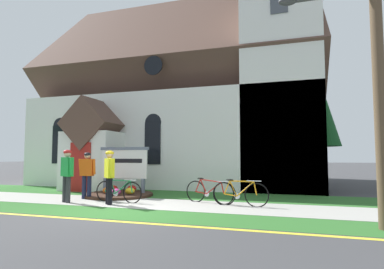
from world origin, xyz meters
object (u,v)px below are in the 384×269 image
Objects in this scene: bicycle_silver at (240,193)px; utility_pole at (371,32)px; roadside_conifer at (313,101)px; cyclist_in_red_jersey at (67,171)px; cyclist_in_orange_jersey at (87,172)px; bicycle_black at (118,191)px; cyclist_in_white_jersey at (109,173)px; church_sign at (124,164)px; bicycle_red at (209,191)px.

utility_pole reaches higher than bicycle_silver.
bicycle_silver is 0.24× the size of roadside_conifer.
cyclist_in_red_jersey is 0.24× the size of roadside_conifer.
roadside_conifer is (8.31, 9.01, 3.66)m from cyclist_in_orange_jersey.
cyclist_in_white_jersey is at bearing -90.39° from bicycle_black.
roadside_conifer reaches higher than bicycle_silver.
roadside_conifer reaches higher than church_sign.
roadside_conifer is (2.90, 8.95, 4.25)m from bicycle_silver.
cyclist_in_white_jersey is 0.98× the size of cyclist_in_red_jersey.
utility_pole reaches higher than church_sign.
cyclist_in_white_jersey reaches higher than bicycle_black.
church_sign is 1.23× the size of cyclist_in_orange_jersey.
utility_pole is at bearing -30.47° from bicycle_red.
cyclist_in_red_jersey is at bearing -130.31° from roadside_conifer.
bicycle_black is 0.23× the size of utility_pole.
cyclist_in_white_jersey is 0.23× the size of roadside_conifer.
bicycle_black is 0.24× the size of roadside_conifer.
church_sign is at bearing 163.33° from bicycle_silver.
bicycle_silver is at bearing -107.96° from roadside_conifer.
cyclist_in_white_jersey is at bearing -166.60° from bicycle_silver.
cyclist_in_white_jersey reaches higher than bicycle_silver.
utility_pole is (8.57, -2.10, 3.22)m from cyclist_in_orange_jersey.
bicycle_red is at bearing 4.94° from cyclist_in_orange_jersey.
utility_pole is at bearing -24.35° from church_sign.
utility_pole is at bearing -88.62° from roadside_conifer.
cyclist_in_red_jersey is at bearing -96.97° from cyclist_in_orange_jersey.
cyclist_in_orange_jersey reaches higher than bicycle_silver.
utility_pole is (4.21, -2.48, 3.82)m from bicycle_red.
bicycle_silver is 0.23× the size of utility_pole.
bicycle_black is at bearing 20.42° from cyclist_in_red_jersey.
cyclist_in_orange_jersey reaches higher than bicycle_red.
bicycle_red is at bearing -114.55° from roadside_conifer.
utility_pole is at bearing -13.98° from bicycle_black.
cyclist_in_red_jersey is at bearing -159.58° from bicycle_black.
cyclist_in_red_jersey is (-0.75, -2.40, -0.19)m from church_sign.
roadside_conifer reaches higher than cyclist_in_white_jersey.
bicycle_red is at bearing -16.64° from church_sign.
roadside_conifer is at bearing 49.69° from cyclist_in_red_jersey.
roadside_conifer is (6.85, 9.34, 4.26)m from bicycle_black.
cyclist_in_orange_jersey is at bearing 83.03° from cyclist_in_red_jersey.
utility_pole is (8.69, -1.19, 3.17)m from cyclist_in_red_jersey.
utility_pole is 1.04× the size of roadside_conifer.
church_sign reaches higher than cyclist_in_white_jersey.
bicycle_silver is 5.64m from cyclist_in_red_jersey.
bicycle_red is 0.98× the size of cyclist_in_red_jersey.
bicycle_silver is at bearing -16.82° from bicycle_red.
bicycle_red is 1.09m from bicycle_silver.
utility_pole is (7.93, -3.59, 2.98)m from church_sign.
cyclist_in_white_jersey is (-3.96, -0.94, 0.61)m from bicycle_silver.
bicycle_black is 12.35m from roadside_conifer.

